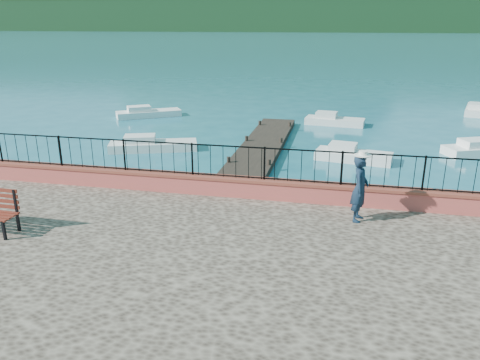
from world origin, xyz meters
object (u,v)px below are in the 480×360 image
at_px(person, 360,188).
at_px(boat_5, 477,107).
at_px(boat_1, 354,152).
at_px(boat_4, 335,118).
at_px(boat_3, 149,111).
at_px(boat_0, 153,142).

relative_size(person, boat_5, 0.42).
bearing_deg(boat_5, boat_1, 164.13).
relative_size(boat_1, boat_5, 0.83).
distance_m(person, boat_4, 17.94).
bearing_deg(boat_5, person, 175.58).
bearing_deg(boat_1, boat_3, 159.61).
bearing_deg(boat_5, boat_0, 143.38).
distance_m(boat_1, boat_3, 15.62).
relative_size(person, boat_3, 0.41).
relative_size(boat_3, boat_5, 1.02).
distance_m(boat_0, boat_3, 8.85).
distance_m(boat_0, boat_5, 23.45).
bearing_deg(boat_4, boat_3, -172.40).
relative_size(person, boat_1, 0.51).
distance_m(person, boat_1, 10.03).
bearing_deg(person, boat_0, 55.87).
xyz_separation_m(boat_0, boat_3, (-3.61, 8.08, 0.00)).
bearing_deg(boat_3, person, -85.48).
height_order(person, boat_5, person).
height_order(person, boat_0, person).
distance_m(boat_1, boat_4, 8.02).
bearing_deg(boat_0, boat_4, 23.73).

